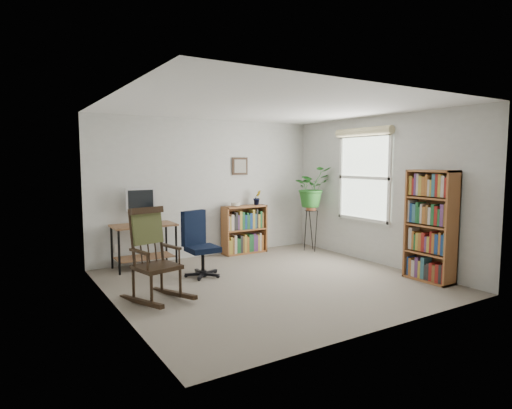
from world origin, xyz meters
TOP-DOWN VIEW (x-y plane):
  - floor at (0.00, 0.00)m, footprint 4.20×4.00m
  - ceiling at (0.00, 0.00)m, footprint 4.20×4.00m
  - wall_back at (0.00, 2.00)m, footprint 4.20×0.00m
  - wall_front at (0.00, -2.00)m, footprint 4.20×0.00m
  - wall_left at (-2.10, 0.00)m, footprint 0.00×4.00m
  - wall_right at (2.10, 0.00)m, footprint 0.00×4.00m
  - window at (2.06, 0.30)m, footprint 0.12×1.20m
  - desk at (-1.26, 1.70)m, footprint 0.96×0.53m
  - monitor at (-1.26, 1.84)m, footprint 0.46×0.16m
  - keyboard at (-1.26, 1.58)m, footprint 0.40×0.15m
  - office_chair at (-0.69, 0.76)m, footprint 0.66×0.66m
  - rocking_chair at (-1.61, 0.05)m, footprint 0.79×1.09m
  - low_bookshelf at (0.63, 1.82)m, footprint 0.83×0.28m
  - tall_bookshelf at (1.92, -1.12)m, footprint 0.29×0.68m
  - plant_stand at (1.80, 1.36)m, footprint 0.31×0.31m
  - spider_plant at (1.80, 1.36)m, footprint 1.69×1.88m
  - potted_plant_small at (0.91, 1.83)m, footprint 0.13×0.24m
  - framed_picture at (0.63, 1.97)m, footprint 0.32×0.04m

SIDE VIEW (x-z plane):
  - floor at x=0.00m, z-range 0.00..0.00m
  - desk at x=-1.26m, z-range 0.00..0.69m
  - low_bookshelf at x=0.63m, z-range 0.00..0.87m
  - plant_stand at x=1.80m, z-range 0.00..0.89m
  - office_chair at x=-0.69m, z-range 0.00..0.97m
  - rocking_chair at x=-1.61m, z-range 0.00..1.14m
  - keyboard at x=-1.26m, z-range 0.69..0.72m
  - tall_bookshelf at x=1.92m, z-range 0.00..1.56m
  - potted_plant_small at x=0.91m, z-range 0.87..0.98m
  - monitor at x=-1.26m, z-range 0.69..1.25m
  - wall_back at x=0.00m, z-range 0.00..2.40m
  - wall_front at x=0.00m, z-range 0.00..2.40m
  - wall_left at x=-2.10m, z-range 0.00..2.40m
  - wall_right at x=2.10m, z-range 0.00..2.40m
  - window at x=2.06m, z-range 0.65..2.15m
  - spider_plant at x=1.80m, z-range 0.82..2.29m
  - framed_picture at x=0.63m, z-range 1.42..1.74m
  - ceiling at x=0.00m, z-range 2.40..2.40m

